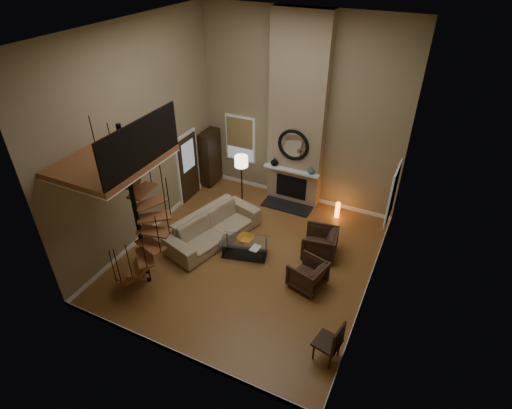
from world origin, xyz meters
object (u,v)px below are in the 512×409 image
at_px(coffee_table, 245,246).
at_px(floor_lamp, 241,166).
at_px(sofa, 213,227).
at_px(side_chair, 332,342).
at_px(armchair_far, 310,276).
at_px(armchair_near, 323,244).
at_px(accent_lamp, 337,210).
at_px(hutch, 210,157).

height_order(coffee_table, floor_lamp, floor_lamp).
relative_size(sofa, side_chair, 2.69).
distance_m(sofa, side_chair, 4.60).
xyz_separation_m(sofa, armchair_far, (2.95, -0.61, -0.04)).
relative_size(coffee_table, side_chair, 1.35).
height_order(sofa, coffee_table, sofa).
xyz_separation_m(armchair_near, armchair_far, (0.09, -1.24, 0.00)).
bearing_deg(coffee_table, side_chair, -35.28).
xyz_separation_m(accent_lamp, side_chair, (1.24, -4.73, 0.28)).
bearing_deg(armchair_near, accent_lamp, 175.00).
bearing_deg(side_chair, coffee_table, 144.72).
xyz_separation_m(armchair_near, side_chair, (1.11, -2.93, 0.17)).
height_order(armchair_far, side_chair, side_chair).
distance_m(sofa, accent_lamp, 3.66).
relative_size(armchair_far, accent_lamp, 1.60).
distance_m(sofa, armchair_near, 2.93).
bearing_deg(sofa, armchair_far, -85.46).
xyz_separation_m(armchair_far, accent_lamp, (-0.22, 3.04, -0.10)).
bearing_deg(floor_lamp, armchair_near, -20.76).
relative_size(armchair_near, side_chair, 0.86).
relative_size(sofa, accent_lamp, 5.65).
xyz_separation_m(armchair_near, floor_lamp, (-2.88, 1.09, 1.06)).
bearing_deg(side_chair, accent_lamp, 104.71).
bearing_deg(floor_lamp, hutch, 152.18).
height_order(armchair_far, coffee_table, armchair_far).
bearing_deg(side_chair, armchair_near, 110.80).
bearing_deg(hutch, armchair_near, -23.33).
bearing_deg(accent_lamp, coffee_table, -122.09).
relative_size(coffee_table, floor_lamp, 0.79).
distance_m(floor_lamp, accent_lamp, 3.07).
height_order(sofa, side_chair, side_chair).
xyz_separation_m(hutch, coffee_table, (2.64, -2.78, -0.67)).
relative_size(hutch, armchair_far, 2.32).
distance_m(hutch, floor_lamp, 1.82).
xyz_separation_m(sofa, coffee_table, (1.06, -0.24, -0.11)).
height_order(armchair_near, accent_lamp, armchair_near).
distance_m(armchair_near, accent_lamp, 1.81).
xyz_separation_m(armchair_far, coffee_table, (-1.89, 0.37, -0.07)).
bearing_deg(armchair_near, hutch, -122.40).
bearing_deg(side_chair, floor_lamp, 134.81).
relative_size(hutch, accent_lamp, 3.71).
xyz_separation_m(hutch, sofa, (1.58, -2.54, -0.55)).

